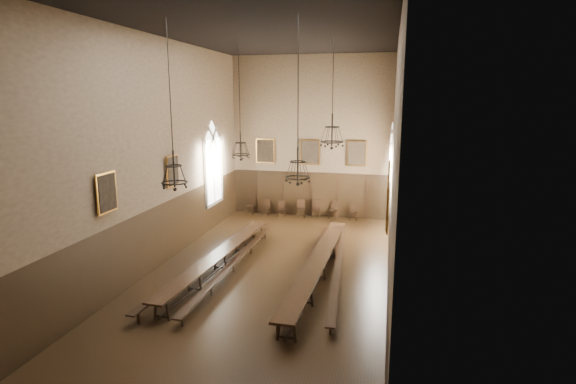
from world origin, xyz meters
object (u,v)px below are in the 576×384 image
(bench_right_outer, at_px, (338,269))
(chandelier_back_left, at_px, (241,147))
(bench_left_outer, at_px, (207,261))
(chair_1, at_px, (266,210))
(table_right, at_px, (318,269))
(chandelier_front_left, at_px, (174,172))
(bench_left_inner, at_px, (233,266))
(chandelier_back_right, at_px, (332,135))
(bench_right_inner, at_px, (307,267))
(chair_3, at_px, (301,212))
(chair_6, at_px, (353,215))
(chandelier_front_right, at_px, (298,165))
(chair_2, at_px, (282,212))
(chair_0, at_px, (250,209))
(table_left, at_px, (220,261))
(chair_5, at_px, (333,213))
(chair_4, at_px, (316,212))

(bench_right_outer, distance_m, chandelier_back_left, 6.67)
(bench_left_outer, xyz_separation_m, chair_1, (0.09, 8.57, -0.03))
(table_right, xyz_separation_m, chandelier_front_left, (-4.20, -2.83, 3.97))
(table_right, xyz_separation_m, bench_left_outer, (-4.51, 0.12, -0.10))
(bench_left_inner, distance_m, chandelier_back_right, 6.43)
(table_right, height_order, chair_1, chair_1)
(bench_right_inner, relative_size, bench_right_outer, 1.04)
(chair_1, height_order, chandelier_front_left, chandelier_front_left)
(bench_right_outer, xyz_separation_m, chair_1, (-5.11, 8.29, -0.01))
(bench_right_inner, relative_size, chair_3, 9.66)
(bench_left_outer, xyz_separation_m, bench_left_inner, (1.20, -0.20, -0.02))
(chair_6, height_order, chandelier_front_right, chandelier_front_right)
(chair_2, bearing_deg, chair_0, 163.01)
(chair_0, relative_size, chandelier_back_right, 0.24)
(table_left, bearing_deg, chair_2, 87.35)
(bench_right_inner, height_order, chandelier_front_right, chandelier_front_right)
(chandelier_back_left, bearing_deg, chair_3, 75.88)
(chair_0, height_order, chandelier_front_right, chandelier_front_right)
(chair_3, bearing_deg, chair_6, -11.40)
(chair_1, bearing_deg, chair_2, 3.89)
(chair_5, relative_size, chandelier_back_right, 0.24)
(table_left, xyz_separation_m, bench_left_inner, (0.57, -0.09, -0.09))
(chair_3, distance_m, chandelier_back_right, 8.47)
(bench_left_outer, bearing_deg, chair_1, 89.42)
(table_left, height_order, bench_right_outer, table_left)
(bench_right_outer, height_order, chair_4, chair_4)
(chair_3, relative_size, chair_5, 1.03)
(chandelier_back_left, bearing_deg, chair_0, 104.25)
(table_right, distance_m, chair_6, 8.69)
(chair_3, bearing_deg, chandelier_back_left, -116.23)
(chair_5, xyz_separation_m, chandelier_front_right, (0.27, -11.38, 4.38))
(chair_1, distance_m, chandelier_back_right, 9.36)
(chandelier_front_left, bearing_deg, bench_left_inner, 72.08)
(bench_left_outer, bearing_deg, chair_2, 83.11)
(table_right, bearing_deg, table_left, 179.80)
(bench_left_inner, xyz_separation_m, bench_right_inner, (2.83, 0.50, 0.01))
(chair_6, height_order, chandelier_back_right, chandelier_back_right)
(table_left, height_order, chair_5, chair_5)
(bench_left_inner, xyz_separation_m, chair_3, (0.97, 8.70, 0.04))
(table_left, bearing_deg, bench_left_outer, 170.04)
(chandelier_back_right, bearing_deg, chair_0, 130.20)
(bench_left_outer, distance_m, chair_0, 8.66)
(chandelier_back_right, bearing_deg, chair_2, 119.38)
(bench_right_inner, relative_size, chair_5, 9.98)
(bench_right_inner, xyz_separation_m, chair_0, (-4.91, 8.31, 0.02))
(bench_right_outer, bearing_deg, chair_0, 126.16)
(table_right, relative_size, bench_right_inner, 1.03)
(chair_2, relative_size, chandelier_front_right, 0.18)
(table_right, bearing_deg, chair_3, 105.19)
(chair_6, bearing_deg, chair_2, 178.73)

